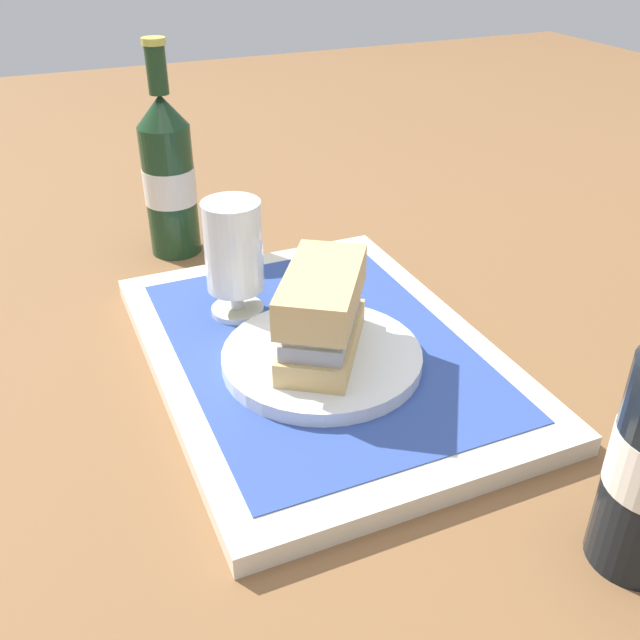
{
  "coord_description": "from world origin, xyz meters",
  "views": [
    {
      "loc": [
        -0.54,
        0.24,
        0.41
      ],
      "look_at": [
        0.0,
        0.0,
        0.05
      ],
      "focal_mm": 40.06,
      "sensor_mm": 36.0,
      "label": 1
    }
  ],
  "objects_px": {
    "beer_glass": "(234,253)",
    "beer_bottle": "(169,175)",
    "sandwich": "(323,310)",
    "plate": "(322,358)"
  },
  "relations": [
    {
      "from": "beer_glass",
      "to": "beer_bottle",
      "type": "xyz_separation_m",
      "value": [
        0.22,
        0.01,
        0.01
      ]
    },
    {
      "from": "beer_glass",
      "to": "sandwich",
      "type": "bearing_deg",
      "value": -159.64
    },
    {
      "from": "plate",
      "to": "beer_glass",
      "type": "bearing_deg",
      "value": 19.17
    },
    {
      "from": "plate",
      "to": "beer_bottle",
      "type": "bearing_deg",
      "value": 9.5
    },
    {
      "from": "sandwich",
      "to": "beer_glass",
      "type": "xyz_separation_m",
      "value": [
        0.12,
        0.05,
        0.01
      ]
    },
    {
      "from": "plate",
      "to": "beer_bottle",
      "type": "relative_size",
      "value": 0.71
    },
    {
      "from": "beer_glass",
      "to": "beer_bottle",
      "type": "height_order",
      "value": "beer_bottle"
    },
    {
      "from": "plate",
      "to": "beer_glass",
      "type": "relative_size",
      "value": 1.52
    },
    {
      "from": "sandwich",
      "to": "beer_bottle",
      "type": "distance_m",
      "value": 0.35
    },
    {
      "from": "plate",
      "to": "sandwich",
      "type": "relative_size",
      "value": 1.32
    }
  ]
}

